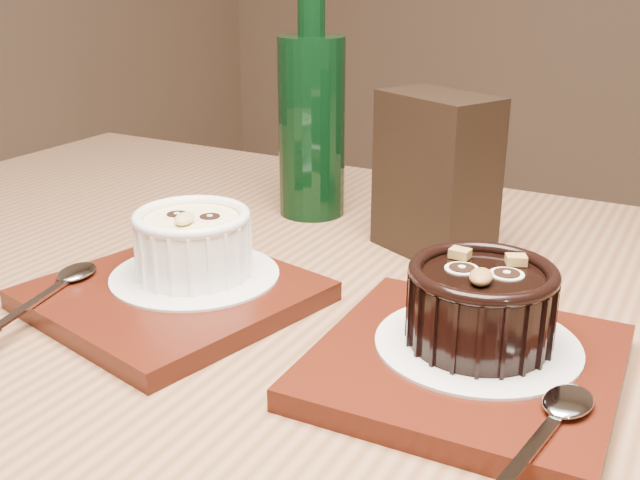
# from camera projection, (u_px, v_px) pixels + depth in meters

# --- Properties ---
(table) EXTENTS (1.22, 0.83, 0.75)m
(table) POSITION_uv_depth(u_px,v_px,m) (340.00, 439.00, 0.56)
(table) COLOR brown
(table) RESTS_ON ground
(tray_left) EXTENTS (0.21, 0.21, 0.01)m
(tray_left) POSITION_uv_depth(u_px,v_px,m) (173.00, 295.00, 0.56)
(tray_left) COLOR #45160B
(tray_left) RESTS_ON table
(doily_left) EXTENTS (0.13, 0.13, 0.00)m
(doily_left) POSITION_uv_depth(u_px,v_px,m) (195.00, 275.00, 0.58)
(doily_left) COLOR silver
(doily_left) RESTS_ON tray_left
(ramekin_white) EXTENTS (0.09, 0.09, 0.05)m
(ramekin_white) POSITION_uv_depth(u_px,v_px,m) (193.00, 240.00, 0.57)
(ramekin_white) COLOR white
(ramekin_white) RESTS_ON doily_left
(spoon_left) EXTENTS (0.06, 0.14, 0.01)m
(spoon_left) POSITION_uv_depth(u_px,v_px,m) (49.00, 290.00, 0.54)
(spoon_left) COLOR #B4B6BD
(spoon_left) RESTS_ON tray_left
(tray_right) EXTENTS (0.19, 0.19, 0.01)m
(tray_right) POSITION_uv_depth(u_px,v_px,m) (465.00, 365.00, 0.47)
(tray_right) COLOR #45160B
(tray_right) RESTS_ON table
(doily_right) EXTENTS (0.13, 0.13, 0.00)m
(doily_right) POSITION_uv_depth(u_px,v_px,m) (477.00, 344.00, 0.47)
(doily_right) COLOR silver
(doily_right) RESTS_ON tray_right
(ramekin_dark) EXTENTS (0.09, 0.09, 0.06)m
(ramekin_dark) POSITION_uv_depth(u_px,v_px,m) (481.00, 301.00, 0.46)
(ramekin_dark) COLOR black
(ramekin_dark) RESTS_ON doily_right
(spoon_right) EXTENTS (0.04, 0.14, 0.01)m
(spoon_right) POSITION_uv_depth(u_px,v_px,m) (544.00, 431.00, 0.38)
(spoon_right) COLOR #B4B6BD
(spoon_right) RESTS_ON tray_right
(condiment_stand) EXTENTS (0.12, 0.10, 0.14)m
(condiment_stand) POSITION_uv_depth(u_px,v_px,m) (436.00, 175.00, 0.64)
(condiment_stand) COLOR black
(condiment_stand) RESTS_ON table
(green_bottle) EXTENTS (0.07, 0.07, 0.25)m
(green_bottle) POSITION_uv_depth(u_px,v_px,m) (312.00, 120.00, 0.74)
(green_bottle) COLOR black
(green_bottle) RESTS_ON table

